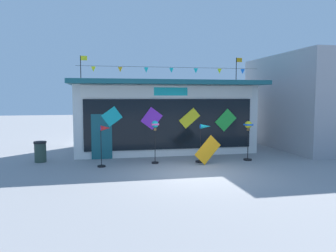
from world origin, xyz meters
TOP-DOWN VIEW (x-y plane):
  - ground_plane at (0.00, 0.00)m, footprint 80.00×80.00m
  - kite_shop_building at (-0.12, 5.61)m, footprint 9.04×5.14m
  - wind_spinner_far_left at (-3.13, 1.88)m, footprint 0.55×0.32m
  - wind_spinner_left at (-1.07, 2.12)m, footprint 0.30×0.30m
  - wind_spinner_center_left at (0.97, 2.00)m, footprint 0.65×0.40m
  - wind_spinner_center_right at (2.99, 2.00)m, footprint 0.36×0.36m
  - trash_bin at (-5.79, 3.37)m, footprint 0.52×0.52m
  - display_kite_on_ground at (1.01, 1.53)m, footprint 1.19×0.26m
  - neighbour_building at (8.87, 4.98)m, footprint 6.19×7.08m

SIDE VIEW (x-z plane):
  - ground_plane at x=0.00m, z-range 0.00..0.00m
  - trash_bin at x=-5.79m, z-range 0.01..0.88m
  - display_kite_on_ground at x=1.01m, z-range 0.00..1.19m
  - wind_spinner_center_left at x=0.97m, z-range 0.20..1.81m
  - wind_spinner_far_left at x=-3.13m, z-range 0.31..1.95m
  - wind_spinner_center_right at x=2.99m, z-range 0.41..2.12m
  - wind_spinner_left at x=-1.07m, z-range 0.51..2.28m
  - kite_shop_building at x=-0.12m, z-range -0.64..4.21m
  - neighbour_building at x=8.87m, z-range 0.00..4.95m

